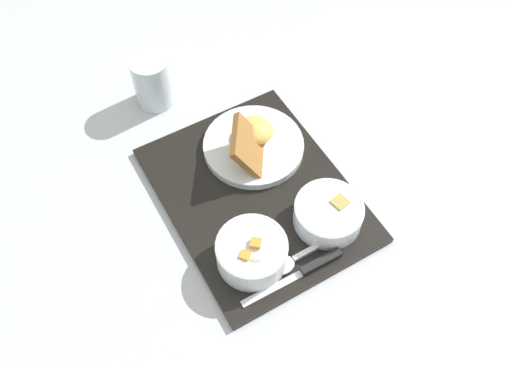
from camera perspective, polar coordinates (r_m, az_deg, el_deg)
ground_plane at (r=1.01m, az=-0.00°, el=-1.32°), size 4.00×4.00×0.00m
serving_tray at (r=1.01m, az=-0.00°, el=-1.14°), size 0.42×0.33×0.01m
bowl_salad at (r=0.91m, az=-0.44°, el=-7.23°), size 0.12×0.12×0.06m
bowl_soup at (r=0.96m, az=7.63°, el=-3.14°), size 0.12×0.12×0.05m
plate_main at (r=1.05m, az=-0.28°, el=4.19°), size 0.20×0.20×0.09m
knife at (r=0.93m, az=5.68°, el=-8.91°), size 0.01×0.19×0.01m
spoon at (r=0.93m, az=4.00°, el=-7.99°), size 0.04×0.14×0.01m
glass_water at (r=1.14m, az=-10.79°, el=10.26°), size 0.08×0.08×0.11m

